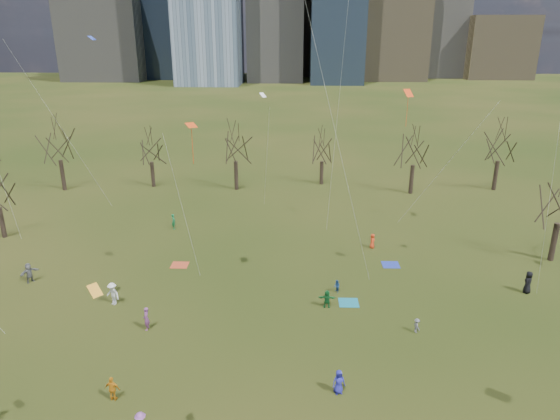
{
  "coord_description": "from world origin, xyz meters",
  "views": [
    {
      "loc": [
        1.24,
        -26.61,
        20.8
      ],
      "look_at": [
        0.0,
        12.0,
        7.0
      ],
      "focal_mm": 32.0,
      "sensor_mm": 36.0,
      "label": 1
    }
  ],
  "objects_px": {
    "blanket_teal": "(349,303)",
    "blanket_navy": "(391,265)",
    "blanket_crimson": "(180,265)",
    "person_0": "(339,382)",
    "person_4": "(113,389)"
  },
  "relations": [
    {
      "from": "blanket_teal",
      "to": "blanket_navy",
      "type": "height_order",
      "value": "same"
    },
    {
      "from": "blanket_crimson",
      "to": "person_0",
      "type": "bearing_deg",
      "value": -51.74
    },
    {
      "from": "blanket_teal",
      "to": "blanket_crimson",
      "type": "distance_m",
      "value": 16.64
    },
    {
      "from": "blanket_navy",
      "to": "blanket_crimson",
      "type": "bearing_deg",
      "value": -177.96
    },
    {
      "from": "blanket_crimson",
      "to": "person_0",
      "type": "distance_m",
      "value": 22.03
    },
    {
      "from": "blanket_navy",
      "to": "person_0",
      "type": "xyz_separation_m",
      "value": [
        -6.35,
        -18.0,
        0.78
      ]
    },
    {
      "from": "blanket_teal",
      "to": "blanket_navy",
      "type": "xyz_separation_m",
      "value": [
        4.67,
        7.2,
        0.0
      ]
    },
    {
      "from": "blanket_navy",
      "to": "person_4",
      "type": "relative_size",
      "value": 0.99
    },
    {
      "from": "blanket_crimson",
      "to": "person_0",
      "type": "relative_size",
      "value": 1.0
    },
    {
      "from": "blanket_teal",
      "to": "person_0",
      "type": "xyz_separation_m",
      "value": [
        -1.69,
        -10.8,
        0.78
      ]
    },
    {
      "from": "blanket_navy",
      "to": "person_0",
      "type": "height_order",
      "value": "person_0"
    },
    {
      "from": "blanket_crimson",
      "to": "blanket_navy",
      "type": "bearing_deg",
      "value": 2.04
    },
    {
      "from": "blanket_crimson",
      "to": "person_4",
      "type": "relative_size",
      "value": 0.99
    },
    {
      "from": "blanket_teal",
      "to": "blanket_crimson",
      "type": "bearing_deg",
      "value": 157.06
    },
    {
      "from": "blanket_crimson",
      "to": "person_0",
      "type": "xyz_separation_m",
      "value": [
        13.63,
        -17.29,
        0.78
      ]
    }
  ]
}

